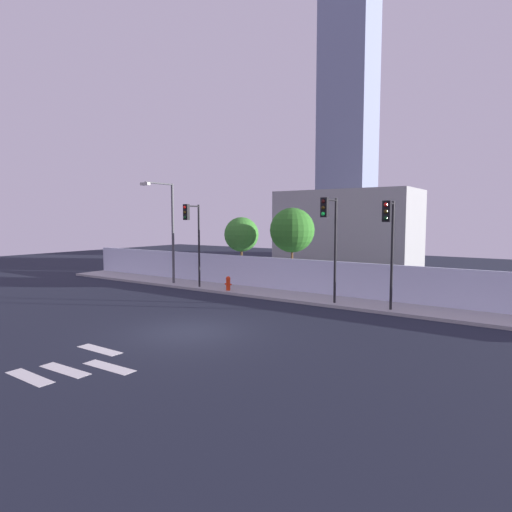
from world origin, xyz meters
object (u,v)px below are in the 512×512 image
at_px(traffic_light_center, 330,228).
at_px(roadside_tree_midleft, 292,230).
at_px(fire_hydrant, 228,283).
at_px(traffic_light_left, 192,227).
at_px(street_lamp_curbside, 169,223).
at_px(traffic_light_right, 389,232).
at_px(roadside_tree_leftmost, 241,235).

relative_size(traffic_light_center, roadside_tree_midleft, 1.03).
xyz_separation_m(fire_hydrant, roadside_tree_midleft, (2.29, 3.22, 2.93)).
relative_size(traffic_light_left, street_lamp_curbside, 0.78).
bearing_deg(traffic_light_right, traffic_light_left, -179.71).
xyz_separation_m(traffic_light_right, roadside_tree_midleft, (-6.91, 3.66, -0.12)).
relative_size(traffic_light_right, roadside_tree_midleft, 0.99).
bearing_deg(roadside_tree_leftmost, fire_hydrant, -65.76).
xyz_separation_m(traffic_light_left, roadside_tree_midleft, (4.52, 3.72, -0.17)).
xyz_separation_m(traffic_light_center, fire_hydrant, (-6.44, 0.50, -3.20)).
height_order(traffic_light_left, roadside_tree_midleft, traffic_light_left).
bearing_deg(traffic_light_center, roadside_tree_midleft, 138.11).
bearing_deg(roadside_tree_leftmost, traffic_light_center, -25.26).
xyz_separation_m(traffic_light_right, fire_hydrant, (-9.20, 0.44, -3.06)).
distance_m(roadside_tree_leftmost, roadside_tree_midleft, 3.75).
xyz_separation_m(traffic_light_center, roadside_tree_midleft, (-4.15, 3.72, -0.26)).
relative_size(street_lamp_curbside, roadside_tree_midleft, 1.28).
bearing_deg(traffic_light_center, roadside_tree_leftmost, 154.74).
height_order(traffic_light_left, traffic_light_right, traffic_light_left).
relative_size(traffic_light_center, roadside_tree_leftmost, 1.16).
distance_m(fire_hydrant, roadside_tree_leftmost, 4.39).
bearing_deg(roadside_tree_leftmost, roadside_tree_midleft, 0.00).
distance_m(street_lamp_curbside, fire_hydrant, 5.66).
relative_size(traffic_light_center, street_lamp_curbside, 0.81).
height_order(traffic_light_right, street_lamp_curbside, street_lamp_curbside).
bearing_deg(traffic_light_left, street_lamp_curbside, 170.65).
distance_m(traffic_light_center, street_lamp_curbside, 11.01).
bearing_deg(street_lamp_curbside, traffic_light_right, -1.36).
height_order(fire_hydrant, roadside_tree_midleft, roadside_tree_midleft).
relative_size(traffic_light_left, traffic_light_center, 0.97).
distance_m(traffic_light_left, traffic_light_right, 11.43).
xyz_separation_m(traffic_light_right, roadside_tree_leftmost, (-10.65, 3.66, -0.45)).
bearing_deg(traffic_light_right, roadside_tree_midleft, 152.09).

